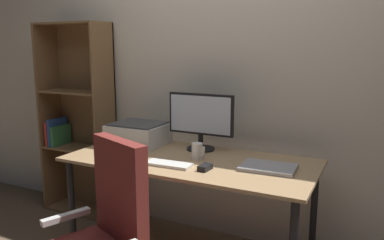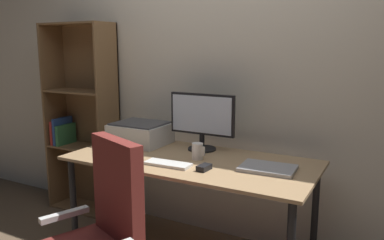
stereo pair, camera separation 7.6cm
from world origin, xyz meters
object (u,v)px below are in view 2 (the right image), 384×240
at_px(bookshelf, 83,120).
at_px(printer, 140,133).
at_px(desk, 191,170).
at_px(keyboard, 168,164).
at_px(laptop, 268,168).
at_px(monitor, 202,118).
at_px(coffee_mug, 197,151).
at_px(mouse, 204,168).

bearing_deg(bookshelf, printer, -14.35).
relative_size(desk, keyboard, 5.56).
bearing_deg(bookshelf, laptop, -11.39).
xyz_separation_m(keyboard, bookshelf, (-1.25, 0.57, 0.07)).
height_order(monitor, printer, monitor).
height_order(monitor, coffee_mug, monitor).
height_order(desk, mouse, mouse).
relative_size(desk, coffee_mug, 15.15).
bearing_deg(desk, keyboard, -105.80).
xyz_separation_m(keyboard, laptop, (0.57, 0.20, 0.00)).
xyz_separation_m(monitor, keyboard, (-0.01, -0.43, -0.22)).
distance_m(coffee_mug, laptop, 0.47).
distance_m(laptop, bookshelf, 1.86).
bearing_deg(monitor, bookshelf, 173.67).
relative_size(desk, bookshelf, 0.97).
relative_size(monitor, bookshelf, 0.29).
xyz_separation_m(desk, printer, (-0.53, 0.18, 0.16)).
xyz_separation_m(monitor, bookshelf, (-1.26, 0.14, -0.15)).
xyz_separation_m(keyboard, coffee_mug, (0.10, 0.21, 0.04)).
xyz_separation_m(coffee_mug, bookshelf, (-1.35, 0.36, 0.02)).
relative_size(coffee_mug, laptop, 0.33).
distance_m(desk, coffee_mug, 0.14).
xyz_separation_m(keyboard, printer, (-0.47, 0.37, 0.07)).
height_order(coffee_mug, printer, printer).
distance_m(keyboard, mouse, 0.24).
distance_m(mouse, bookshelf, 1.59).
distance_m(mouse, laptop, 0.38).
distance_m(keyboard, coffee_mug, 0.23).
distance_m(monitor, printer, 0.51).
xyz_separation_m(mouse, coffee_mug, (-0.14, 0.18, 0.04)).
bearing_deg(mouse, laptop, 34.58).
xyz_separation_m(desk, keyboard, (-0.05, -0.19, 0.09)).
distance_m(keyboard, bookshelf, 1.37).
bearing_deg(monitor, laptop, -22.20).
relative_size(keyboard, coffee_mug, 2.72).
bearing_deg(laptop, mouse, -154.05).
bearing_deg(bookshelf, coffee_mug, -15.15).
relative_size(printer, bookshelf, 0.24).
relative_size(mouse, bookshelf, 0.06).
distance_m(desk, printer, 0.58).
distance_m(coffee_mug, bookshelf, 1.40).
xyz_separation_m(mouse, bookshelf, (-1.49, 0.55, 0.06)).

